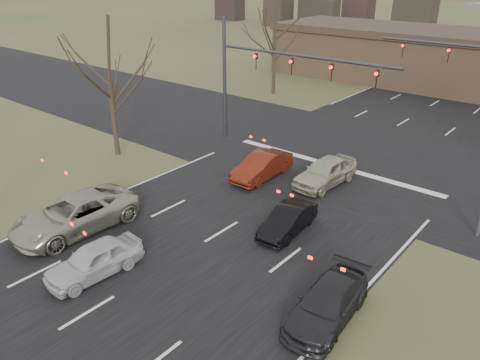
% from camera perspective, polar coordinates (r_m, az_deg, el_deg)
% --- Properties ---
extents(ground, '(360.00, 360.00, 0.00)m').
position_cam_1_polar(ground, '(19.47, -8.21, -9.82)').
color(ground, '#414625').
rests_on(ground, ground).
extents(road_cross, '(200.00, 14.00, 0.02)m').
position_cam_1_polar(road_cross, '(30.31, 12.98, 2.89)').
color(road_cross, black).
rests_on(road_cross, ground).
extents(mast_arm_near, '(12.12, 0.24, 8.00)m').
position_cam_1_polar(mast_arm_near, '(29.84, 2.94, 13.31)').
color(mast_arm_near, '#383A3D').
rests_on(mast_arm_near, ground).
extents(tree_left_near, '(5.10, 5.10, 8.50)m').
position_cam_1_polar(tree_left_near, '(29.21, -16.06, 15.15)').
color(tree_left_near, black).
rests_on(tree_left_near, ground).
extents(tree_left_far, '(5.70, 5.70, 9.50)m').
position_cam_1_polar(tree_left_far, '(43.69, 4.36, 19.89)').
color(tree_left_far, black).
rests_on(tree_left_far, ground).
extents(car_silver_suv, '(2.92, 5.82, 1.58)m').
position_cam_1_polar(car_silver_suv, '(22.29, -19.48, -3.96)').
color(car_silver_suv, '#A29E83').
rests_on(car_silver_suv, ground).
extents(car_white_sedan, '(1.84, 3.95, 1.31)m').
position_cam_1_polar(car_white_sedan, '(19.06, -17.33, -9.28)').
color(car_white_sedan, '#B9B9BB').
rests_on(car_white_sedan, ground).
extents(car_black_hatch, '(1.59, 3.71, 1.19)m').
position_cam_1_polar(car_black_hatch, '(21.06, 5.85, -4.90)').
color(car_black_hatch, black).
rests_on(car_black_hatch, ground).
extents(car_charcoal_sedan, '(2.07, 4.37, 1.23)m').
position_cam_1_polar(car_charcoal_sedan, '(16.50, 10.58, -14.59)').
color(car_charcoal_sedan, black).
rests_on(car_charcoal_sedan, ground).
extents(car_red_ahead, '(1.60, 4.30, 1.40)m').
position_cam_1_polar(car_red_ahead, '(26.29, 2.68, 1.73)').
color(car_red_ahead, '#5A1A0C').
rests_on(car_red_ahead, ground).
extents(car_silver_ahead, '(2.08, 4.50, 1.50)m').
position_cam_1_polar(car_silver_ahead, '(25.83, 10.36, 1.01)').
color(car_silver_ahead, '#B7B194').
rests_on(car_silver_ahead, ground).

